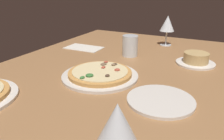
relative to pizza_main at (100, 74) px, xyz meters
The scene contains 9 objects.
dining_table 9.39cm from the pizza_main, 109.47° to the left, with size 150.00×110.00×4.00cm, color #996B42.
pizza_main is the anchor object (origin of this frame).
ramekin_on_saucer 42.54cm from the pizza_main, 136.30° to the left, with size 16.18×16.18×5.04cm.
wine_glass_far 49.92cm from the pizza_main, 32.80° to the left, with size 7.93×7.93×16.66cm.
wine_glass_near 58.18cm from the pizza_main, 169.73° to the left, with size 7.84×7.84×16.28cm.
water_glass 29.39cm from the pizza_main, behind, with size 7.30×7.30×9.75cm.
side_plate 26.10cm from the pizza_main, 72.02° to the left, with size 19.74×19.74×0.90cm, color silver.
paper_menu 41.08cm from the pizza_main, 138.11° to the right, with size 11.61×19.38×0.30cm, color silver.
spoon 50.04cm from the pizza_main, 168.91° to the right, with size 10.55×6.61×1.00cm.
Camera 1 is at (68.40, 29.56, 36.10)cm, focal length 35.65 mm.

